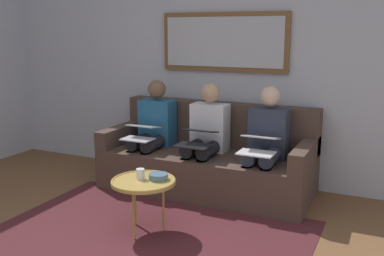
{
  "coord_description": "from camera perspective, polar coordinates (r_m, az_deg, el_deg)",
  "views": [
    {
      "loc": [
        -1.79,
        2.11,
        1.67
      ],
      "look_at": [
        0.0,
        -1.7,
        0.75
      ],
      "focal_mm": 41.73,
      "sensor_mm": 36.0,
      "label": 1
    }
  ],
  "objects": [
    {
      "name": "couch",
      "position": [
        4.79,
        2.13,
        -4.17
      ],
      "size": [
        2.2,
        0.9,
        0.9
      ],
      "color": "#4C382D",
      "rests_on": "ground_plane"
    },
    {
      "name": "person_middle",
      "position": [
        4.65,
        1.83,
        -0.87
      ],
      "size": [
        0.38,
        0.58,
        1.14
      ],
      "color": "silver",
      "rests_on": "couch"
    },
    {
      "name": "person_left",
      "position": [
        4.44,
        9.43,
        -1.66
      ],
      "size": [
        0.38,
        0.58,
        1.14
      ],
      "color": "#2D3342",
      "rests_on": "couch"
    },
    {
      "name": "laptop_white",
      "position": [
        4.21,
        8.54,
        -2.04
      ],
      "size": [
        0.33,
        0.38,
        0.16
      ],
      "color": "white"
    },
    {
      "name": "wall_rear",
      "position": [
        5.05,
        4.39,
        8.09
      ],
      "size": [
        6.0,
        0.12,
        2.6
      ],
      "primitive_type": "cube",
      "color": "#B7BCC6",
      "rests_on": "ground_plane"
    },
    {
      "name": "laptop_black",
      "position": [
        4.43,
        0.6,
        -1.18
      ],
      "size": [
        0.34,
        0.38,
        0.16
      ],
      "color": "black"
    },
    {
      "name": "cup",
      "position": [
        3.76,
        -6.61,
        -5.86
      ],
      "size": [
        0.07,
        0.07,
        0.09
      ],
      "primitive_type": "cylinder",
      "color": "silver",
      "rests_on": "coffee_table"
    },
    {
      "name": "framed_mirror",
      "position": [
        4.95,
        4.05,
        10.91
      ],
      "size": [
        1.45,
        0.05,
        0.63
      ],
      "color": "brown"
    },
    {
      "name": "person_right",
      "position": [
        4.93,
        -5.01,
        -0.15
      ],
      "size": [
        0.38,
        0.58,
        1.14
      ],
      "color": "#235B84",
      "rests_on": "couch"
    },
    {
      "name": "bowl",
      "position": [
        3.74,
        -4.31,
        -6.22
      ],
      "size": [
        0.16,
        0.16,
        0.05
      ],
      "primitive_type": "cylinder",
      "color": "slate",
      "rests_on": "coffee_table"
    },
    {
      "name": "coffee_table",
      "position": [
        3.74,
        -6.22,
        -6.92
      ],
      "size": [
        0.54,
        0.54,
        0.47
      ],
      "color": "tan",
      "rests_on": "ground_plane"
    },
    {
      "name": "laptop_silver",
      "position": [
        4.72,
        -6.53,
        -0.49
      ],
      "size": [
        0.32,
        0.34,
        0.14
      ],
      "color": "silver"
    },
    {
      "name": "area_rug",
      "position": [
        3.84,
        -5.56,
        -13.45
      ],
      "size": [
        2.6,
        1.8,
        0.01
      ],
      "primitive_type": "cube",
      "color": "#4C1E23",
      "rests_on": "ground_plane"
    }
  ]
}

